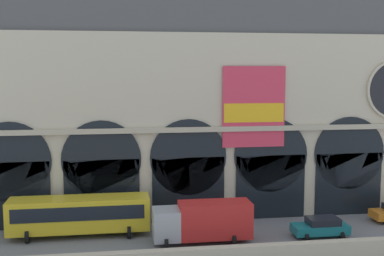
% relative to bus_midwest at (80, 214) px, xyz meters
% --- Properties ---
extents(ground_plane, '(200.00, 200.00, 0.00)m').
position_rel_bus_midwest_xyz_m(ground_plane, '(9.07, -2.52, -1.78)').
color(ground_plane, slate).
extents(quay_parapet_wall, '(90.00, 0.70, 1.22)m').
position_rel_bus_midwest_xyz_m(quay_parapet_wall, '(9.07, -7.32, -1.17)').
color(quay_parapet_wall, beige).
rests_on(quay_parapet_wall, ground).
extents(station_building, '(45.63, 5.13, 21.09)m').
position_rel_bus_midwest_xyz_m(station_building, '(9.11, 4.85, 8.42)').
color(station_building, beige).
rests_on(station_building, ground).
extents(bus_midwest, '(11.00, 3.25, 3.10)m').
position_rel_bus_midwest_xyz_m(bus_midwest, '(0.00, 0.00, 0.00)').
color(bus_midwest, gold).
rests_on(bus_midwest, ground).
extents(box_truck_center, '(7.50, 2.91, 3.12)m').
position_rel_bus_midwest_xyz_m(box_truck_center, '(9.46, -2.92, -0.08)').
color(box_truck_center, '#ADB2B7').
rests_on(box_truck_center, ground).
extents(car_mideast, '(4.40, 2.22, 1.55)m').
position_rel_bus_midwest_xyz_m(car_mideast, '(18.89, -3.00, -0.98)').
color(car_mideast, '#19727A').
rests_on(car_mideast, ground).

